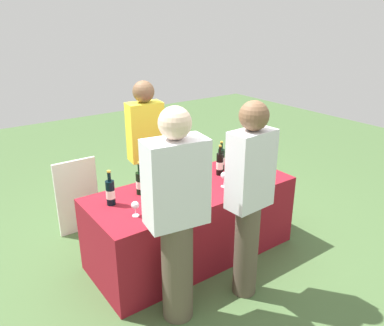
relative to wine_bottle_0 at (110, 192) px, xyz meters
name	(u,v)px	position (x,y,z in m)	size (l,w,h in m)	color
ground_plane	(192,253)	(0.76, -0.13, -0.84)	(12.00, 12.00, 0.00)	#476638
tasting_table	(192,221)	(0.76, -0.13, -0.48)	(1.98, 0.83, 0.73)	maroon
wine_bottle_0	(110,192)	(0.00, 0.00, 0.00)	(0.08, 0.08, 0.31)	black
wine_bottle_1	(140,183)	(0.31, 0.04, -0.01)	(0.08, 0.08, 0.31)	black
wine_bottle_2	(155,180)	(0.44, 0.00, 0.00)	(0.07, 0.07, 0.32)	black
wine_bottle_3	(170,175)	(0.61, 0.00, 0.01)	(0.08, 0.08, 0.34)	black
wine_bottle_4	(186,171)	(0.80, 0.03, -0.01)	(0.07, 0.07, 0.29)	black
wine_bottle_5	(220,164)	(1.18, -0.04, 0.00)	(0.07, 0.07, 0.32)	black
wine_bottle_6	(221,159)	(1.27, 0.06, 0.00)	(0.07, 0.07, 0.31)	black
wine_bottle_7	(229,158)	(1.38, 0.06, 0.00)	(0.07, 0.07, 0.30)	black
wine_glass_0	(135,206)	(0.07, -0.30, -0.02)	(0.07, 0.07, 0.13)	silver
wine_glass_1	(151,201)	(0.20, -0.33, -0.01)	(0.07, 0.07, 0.15)	silver
wine_glass_2	(197,184)	(0.71, -0.29, 0.00)	(0.07, 0.07, 0.15)	silver
wine_glass_3	(224,176)	(1.02, -0.29, -0.01)	(0.07, 0.07, 0.15)	silver
ice_bucket	(241,166)	(1.37, -0.14, -0.03)	(0.21, 0.21, 0.17)	silver
server_pouring	(146,151)	(0.68, 0.59, 0.07)	(0.38, 0.25, 1.65)	black
guest_0	(176,213)	(0.17, -0.75, 0.07)	(0.47, 0.31, 1.70)	brown
guest_1	(249,195)	(0.80, -0.86, 0.09)	(0.38, 0.23, 1.68)	brown
menu_board	(78,197)	(0.02, 0.95, -0.42)	(0.46, 0.03, 0.83)	white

